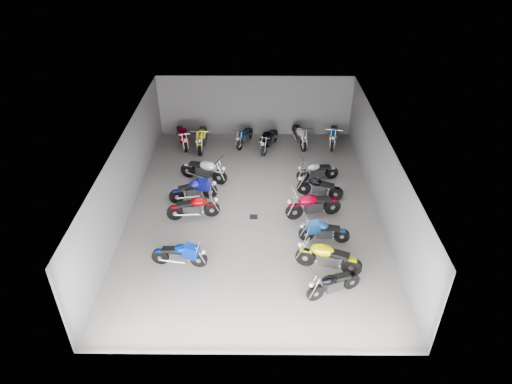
% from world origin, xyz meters
% --- Properties ---
extents(ground, '(14.00, 14.00, 0.00)m').
position_xyz_m(ground, '(0.00, 0.00, 0.00)').
color(ground, gray).
rests_on(ground, ground).
extents(wall_back, '(10.00, 0.10, 3.20)m').
position_xyz_m(wall_back, '(0.00, 7.00, 1.60)').
color(wall_back, slate).
rests_on(wall_back, ground).
extents(wall_left, '(0.10, 14.00, 3.20)m').
position_xyz_m(wall_left, '(-5.00, 0.00, 1.60)').
color(wall_left, slate).
rests_on(wall_left, ground).
extents(wall_right, '(0.10, 14.00, 3.20)m').
position_xyz_m(wall_right, '(5.00, 0.00, 1.60)').
color(wall_right, slate).
rests_on(wall_right, ground).
extents(ceiling, '(10.00, 14.00, 0.04)m').
position_xyz_m(ceiling, '(0.00, 0.00, 3.22)').
color(ceiling, black).
rests_on(ceiling, wall_back).
extents(drain_grate, '(0.32, 0.32, 0.01)m').
position_xyz_m(drain_grate, '(0.00, -0.50, 0.01)').
color(drain_grate, black).
rests_on(drain_grate, ground).
extents(motorcycle_left_b, '(1.97, 0.44, 0.87)m').
position_xyz_m(motorcycle_left_b, '(-2.51, -3.31, 0.47)').
color(motorcycle_left_b, black).
rests_on(motorcycle_left_b, ground).
extents(motorcycle_left_d, '(2.09, 0.53, 0.92)m').
position_xyz_m(motorcycle_left_d, '(-2.36, -0.55, 0.50)').
color(motorcycle_left_d, black).
rests_on(motorcycle_left_d, ground).
extents(motorcycle_left_e, '(2.00, 0.71, 0.90)m').
position_xyz_m(motorcycle_left_e, '(-2.50, 0.70, 0.49)').
color(motorcycle_left_e, black).
rests_on(motorcycle_left_e, ground).
extents(motorcycle_left_f, '(2.16, 0.99, 1.00)m').
position_xyz_m(motorcycle_left_f, '(-2.23, 2.25, 0.54)').
color(motorcycle_left_f, black).
rests_on(motorcycle_left_f, ground).
extents(motorcycle_right_a, '(1.81, 0.88, 0.84)m').
position_xyz_m(motorcycle_right_a, '(2.59, -4.66, 0.46)').
color(motorcycle_right_a, black).
rests_on(motorcycle_right_a, ground).
extents(motorcycle_right_b, '(2.23, 0.81, 1.01)m').
position_xyz_m(motorcycle_right_b, '(2.55, -3.50, 0.55)').
color(motorcycle_right_b, black).
rests_on(motorcycle_right_b, ground).
extents(motorcycle_right_c, '(1.88, 0.41, 0.83)m').
position_xyz_m(motorcycle_right_c, '(2.60, -1.98, 0.45)').
color(motorcycle_right_c, black).
rests_on(motorcycle_right_c, ground).
extents(motorcycle_right_d, '(2.25, 0.70, 1.00)m').
position_xyz_m(motorcycle_right_d, '(2.35, -0.42, 0.55)').
color(motorcycle_right_d, black).
rests_on(motorcycle_right_d, ground).
extents(motorcycle_right_e, '(1.93, 0.73, 0.87)m').
position_xyz_m(motorcycle_right_e, '(2.76, 0.98, 0.48)').
color(motorcycle_right_e, black).
rests_on(motorcycle_right_e, ground).
extents(motorcycle_right_f, '(1.92, 0.55, 0.85)m').
position_xyz_m(motorcycle_right_f, '(2.81, 2.33, 0.46)').
color(motorcycle_right_f, black).
rests_on(motorcycle_right_f, ground).
extents(motorcycle_back_a, '(0.84, 2.12, 0.96)m').
position_xyz_m(motorcycle_back_a, '(-3.70, 5.65, 0.52)').
color(motorcycle_back_a, black).
rests_on(motorcycle_back_a, ground).
extents(motorcycle_back_b, '(0.48, 2.39, 1.05)m').
position_xyz_m(motorcycle_back_b, '(-2.65, 5.40, 0.57)').
color(motorcycle_back_b, black).
rests_on(motorcycle_back_b, ground).
extents(motorcycle_back_c, '(0.79, 1.84, 0.84)m').
position_xyz_m(motorcycle_back_c, '(-0.54, 5.77, 0.46)').
color(motorcycle_back_c, black).
rests_on(motorcycle_back_c, ground).
extents(motorcycle_back_d, '(0.91, 2.10, 0.96)m').
position_xyz_m(motorcycle_back_d, '(0.71, 5.29, 0.53)').
color(motorcycle_back_d, black).
rests_on(motorcycle_back_d, ground).
extents(motorcycle_back_e, '(0.65, 2.22, 0.98)m').
position_xyz_m(motorcycle_back_e, '(2.27, 5.80, 0.54)').
color(motorcycle_back_e, black).
rests_on(motorcycle_back_e, ground).
extents(motorcycle_back_f, '(0.58, 2.14, 0.95)m').
position_xyz_m(motorcycle_back_f, '(3.99, 5.79, 0.52)').
color(motorcycle_back_f, black).
rests_on(motorcycle_back_f, ground).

